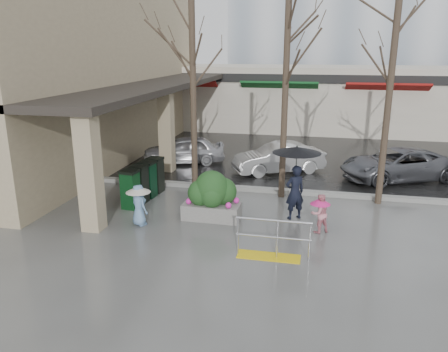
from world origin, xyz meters
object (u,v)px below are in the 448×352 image
at_px(tree_west, 192,49).
at_px(car_c, 397,164).
at_px(tree_mideast, 393,56).
at_px(news_boxes, 144,182).
at_px(car_b, 279,158).
at_px(woman, 296,173).
at_px(child_blue, 139,201).
at_px(planter, 212,196).
at_px(handrail, 271,243).
at_px(car_a, 184,150).
at_px(tree_midwest, 287,44).
at_px(child_pink, 320,211).

height_order(tree_west, car_c, tree_west).
bearing_deg(car_c, tree_mideast, -42.67).
height_order(news_boxes, car_b, news_boxes).
height_order(woman, news_boxes, woman).
bearing_deg(tree_mideast, woman, -143.41).
xyz_separation_m(child_blue, news_boxes, (-0.75, 2.18, -0.10)).
height_order(tree_mideast, child_blue, tree_mideast).
bearing_deg(child_blue, planter, -119.67).
height_order(handrail, car_a, car_a).
height_order(tree_midwest, woman, tree_midwest).
xyz_separation_m(child_blue, car_b, (3.52, 6.66, -0.12)).
xyz_separation_m(tree_mideast, car_a, (-8.10, 3.83, -4.23)).
relative_size(woman, child_pink, 2.03).
relative_size(child_pink, news_boxes, 0.49).
bearing_deg(child_blue, child_pink, -139.33).
xyz_separation_m(child_pink, child_blue, (-5.25, -0.58, 0.11)).
distance_m(tree_midwest, planter, 5.51).
bearing_deg(car_c, car_b, -114.62).
relative_size(tree_west, car_b, 1.78).
height_order(woman, car_c, woman).
bearing_deg(car_c, handrail, -51.95).
distance_m(handrail, car_a, 9.96).
bearing_deg(child_blue, tree_mideast, -119.71).
bearing_deg(car_b, child_blue, -55.06).
height_order(planter, news_boxes, planter).
bearing_deg(news_boxes, car_b, 52.56).
xyz_separation_m(tree_west, news_boxes, (-1.47, -1.33, -4.43)).
distance_m(planter, news_boxes, 3.00).
bearing_deg(handrail, car_b, 94.07).
distance_m(tree_mideast, news_boxes, 9.11).
xyz_separation_m(handrail, child_blue, (-4.09, 1.29, 0.37)).
height_order(handrail, child_pink, child_pink).
bearing_deg(tree_west, planter, -63.30).
relative_size(planter, news_boxes, 0.75).
bearing_deg(handrail, tree_mideast, 56.81).
bearing_deg(car_b, planter, -42.16).
xyz_separation_m(child_blue, car_c, (8.27, 6.62, -0.12)).
xyz_separation_m(handrail, planter, (-2.08, 2.26, 0.36)).
bearing_deg(child_blue, woman, -127.39).
bearing_deg(planter, woman, 11.48).
bearing_deg(handrail, tree_midwest, 91.91).
xyz_separation_m(child_pink, planter, (-3.25, 0.39, 0.09)).
bearing_deg(car_a, woman, 24.60).
relative_size(tree_mideast, car_c, 1.43).
bearing_deg(handrail, car_a, 119.90).
height_order(woman, planter, woman).
height_order(handrail, news_boxes, news_boxes).
height_order(tree_west, child_pink, tree_west).
bearing_deg(tree_mideast, child_blue, -154.09).
relative_size(child_pink, car_c, 0.25).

